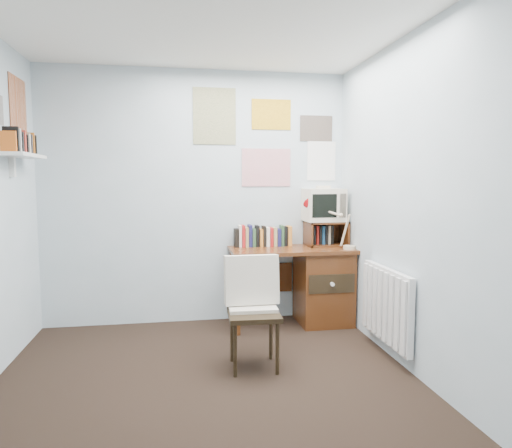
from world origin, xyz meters
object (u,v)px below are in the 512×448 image
Objects in this scene: crt_tv at (323,203)px; desk_lamp at (350,226)px; desk at (317,283)px; wall_shelf at (23,155)px; tv_riser at (326,233)px; desk_chair at (254,315)px; radiator at (387,305)px.

desk_lamp is at bearing -58.57° from crt_tv.
desk is 0.65m from desk_lamp.
wall_shelf is (-2.66, -0.51, 0.43)m from crt_tv.
desk_lamp is 0.32m from tv_riser.
desk_lamp reaches higher than desk_chair.
tv_riser is at bearing 132.52° from desk_lamp.
tv_riser is at bearing -35.88° from crt_tv.
tv_riser is at bearing 99.28° from radiator.
crt_tv is at bearing 145.09° from tv_riser.
tv_riser is 2.83m from wall_shelf.
desk_lamp reaches higher than desk.
desk_chair is at bearing -129.82° from crt_tv.
desk_chair is (-0.81, -0.98, 0.01)m from desk.
crt_tv reaches higher than radiator.
tv_riser is (-0.15, 0.26, -0.09)m from desk_lamp.
tv_riser is 1.06× the size of crt_tv.
crt_tv is (0.09, 0.13, 0.78)m from desk.
desk is 1.27m from desk_chair.
wall_shelf is at bearing -162.71° from desk_lamp.
wall_shelf is (-1.76, 0.61, 1.21)m from desk_chair.
desk_chair is at bearing -129.38° from desk.
radiator is 3.15m from wall_shelf.
radiator is at bearing -72.76° from desk.
wall_shelf is (-2.57, -0.38, 1.21)m from desk.
crt_tv is (-0.18, 0.28, 0.21)m from desk_lamp.
crt_tv is at bearing 53.48° from desk_chair.
crt_tv reaches higher than desk_lamp.
crt_tv is (0.90, 1.12, 0.78)m from desk_chair.
wall_shelf reaches higher than radiator.
tv_riser is 0.31m from crt_tv.
desk is 3.00× the size of tv_riser.
desk is 0.80m from crt_tv.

